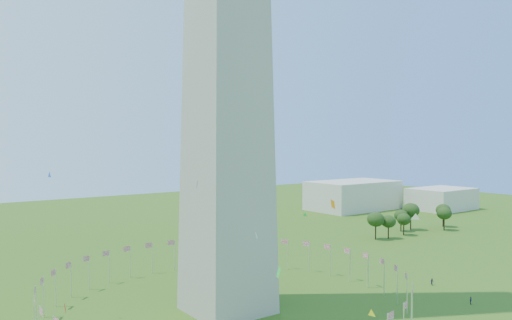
{
  "coord_description": "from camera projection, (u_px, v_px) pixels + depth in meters",
  "views": [
    {
      "loc": [
        -60.95,
        -43.67,
        38.28
      ],
      "look_at": [
        -3.03,
        35.0,
        34.69
      ],
      "focal_mm": 35.0,
      "sensor_mm": 36.0,
      "label": 1
    }
  ],
  "objects": [
    {
      "name": "gov_building_east_b",
      "position": [
        442.0,
        199.0,
        281.58
      ],
      "size": [
        35.0,
        25.0,
        12.0
      ],
      "primitive_type": "cube",
      "color": "beige",
      "rests_on": "ground"
    },
    {
      "name": "tree_line_east",
      "position": [
        411.0,
        221.0,
        209.49
      ],
      "size": [
        53.79,
        15.91,
        11.5
      ],
      "color": "#294C19",
      "rests_on": "ground"
    },
    {
      "name": "gov_building_east_a",
      "position": [
        353.0,
        195.0,
        281.95
      ],
      "size": [
        50.0,
        30.0,
        16.0
      ],
      "primitive_type": "cube",
      "color": "beige",
      "rests_on": "ground"
    },
    {
      "name": "flag_ring",
      "position": [
        227.0,
        291.0,
        112.74
      ],
      "size": [
        80.24,
        80.24,
        9.0
      ],
      "color": "silver",
      "rests_on": "ground"
    },
    {
      "name": "kites_aloft",
      "position": [
        331.0,
        243.0,
        95.97
      ],
      "size": [
        86.17,
        78.39,
        35.66
      ],
      "color": "white",
      "rests_on": "ground"
    }
  ]
}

